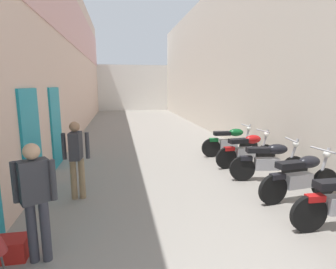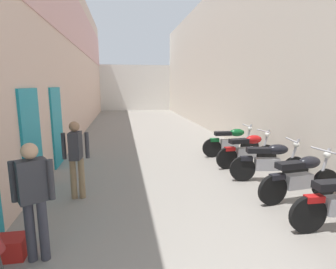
{
  "view_description": "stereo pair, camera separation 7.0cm",
  "coord_description": "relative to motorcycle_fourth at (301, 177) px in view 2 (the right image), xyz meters",
  "views": [
    {
      "loc": [
        -1.31,
        -0.13,
        2.26
      ],
      "look_at": [
        -0.2,
        5.92,
        1.13
      ],
      "focal_mm": 28.73,
      "sensor_mm": 36.0,
      "label": 1
    },
    {
      "loc": [
        -1.24,
        -0.14,
        2.26
      ],
      "look_at": [
        -0.2,
        5.92,
        1.13
      ],
      "focal_mm": 28.73,
      "sensor_mm": 36.0,
      "label": 2
    }
  ],
  "objects": [
    {
      "name": "building_far_end",
      "position": [
        -2.16,
        21.04,
        1.51
      ],
      "size": [
        9.19,
        2.0,
        4.03
      ],
      "primitive_type": "cube",
      "color": "silver",
      "rests_on": "ground"
    },
    {
      "name": "motorcycle_fifth",
      "position": [
        -0.0,
        1.14,
        0.0
      ],
      "size": [
        1.84,
        0.58,
        1.04
      ],
      "color": "black",
      "rests_on": "ground"
    },
    {
      "name": "motorcycle_seventh",
      "position": [
        0.0,
        3.41,
        0.0
      ],
      "size": [
        1.85,
        0.58,
        1.04
      ],
      "color": "black",
      "rests_on": "ground"
    },
    {
      "name": "ground_plane",
      "position": [
        -2.16,
        5.85,
        -0.5
      ],
      "size": [
        40.38,
        40.38,
        0.0
      ],
      "primitive_type": "plane",
      "color": "gray"
    },
    {
      "name": "building_right",
      "position": [
        1.14,
        7.84,
        2.84
      ],
      "size": [
        0.45,
        24.38,
        6.69
      ],
      "color": "beige",
      "rests_on": "ground"
    },
    {
      "name": "motorcycle_sixth",
      "position": [
        0.0,
        2.27,
        0.0
      ],
      "size": [
        1.85,
        0.58,
        1.04
      ],
      "color": "black",
      "rests_on": "ground"
    },
    {
      "name": "plastic_crate",
      "position": [
        -4.93,
        -0.95,
        -0.36
      ],
      "size": [
        0.44,
        0.32,
        0.28
      ],
      "primitive_type": "cube",
      "color": "red",
      "rests_on": "ground"
    },
    {
      "name": "motorcycle_fourth",
      "position": [
        0.0,
        0.0,
        0.0
      ],
      "size": [
        1.85,
        0.58,
        1.04
      ],
      "color": "black",
      "rests_on": "ground"
    },
    {
      "name": "building_left",
      "position": [
        -5.45,
        7.78,
        2.99
      ],
      "size": [
        0.45,
        24.38,
        6.92
      ],
      "color": "beige",
      "rests_on": "ground"
    },
    {
      "name": "pedestrian_further_down",
      "position": [
        -4.32,
        0.89,
        0.42
      ],
      "size": [
        0.52,
        0.36,
        1.57
      ],
      "color": "#8C7251",
      "rests_on": "ground"
    },
    {
      "name": "pedestrian_mid_alley",
      "position": [
        -4.53,
        -1.07,
        0.42
      ],
      "size": [
        0.52,
        0.34,
        1.57
      ],
      "color": "#383842",
      "rests_on": "ground"
    }
  ]
}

